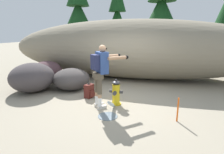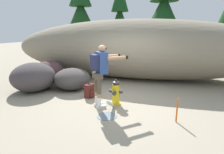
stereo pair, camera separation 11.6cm
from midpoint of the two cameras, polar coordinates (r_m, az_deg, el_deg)
ground_plane at (r=5.73m, az=0.82°, el=-7.97°), size 56.00×56.00×0.04m
dirt_embankment at (r=8.64m, az=7.08°, el=8.51°), size 12.22×3.20×2.65m
fire_hydrant at (r=5.45m, az=1.77°, el=-4.96°), size 0.40×0.35×0.76m
hydrant_water_jet at (r=4.99m, az=-0.05°, el=-9.30°), size 0.50×0.96×0.48m
utility_worker at (r=5.07m, az=-2.76°, el=2.57°), size 0.97×0.95×1.76m
spare_backpack at (r=6.12m, az=-6.40°, el=-4.26°), size 0.33×0.34×0.47m
boulder_large at (r=7.26m, az=-22.54°, el=0.04°), size 2.03×2.10×1.02m
boulder_mid at (r=7.06m, az=-11.62°, el=-0.52°), size 1.85×1.85×0.79m
boulder_small at (r=8.35m, az=-18.51°, el=1.64°), size 1.49×1.50×0.90m
pine_tree_far_left at (r=14.19m, az=-9.32°, el=19.19°), size 2.45×2.45×5.98m
pine_tree_left at (r=14.40m, az=2.62°, el=17.93°), size 1.97×1.97×5.72m
pine_tree_center at (r=11.93m, az=15.89°, el=19.73°), size 2.52×2.52×5.93m
survey_stake at (r=4.71m, az=19.97°, el=-9.57°), size 0.04×0.04×0.60m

